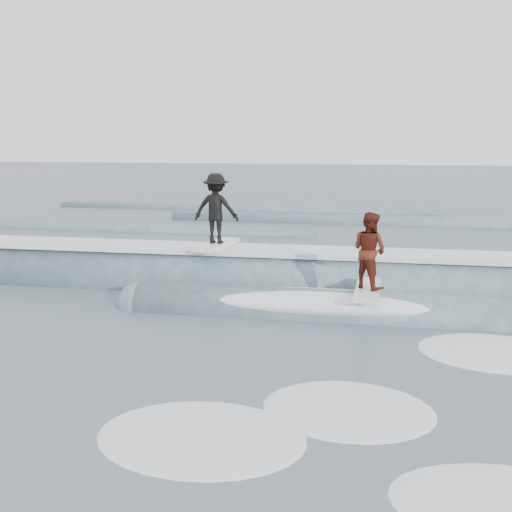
# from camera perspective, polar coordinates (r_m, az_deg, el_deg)

# --- Properties ---
(ground) EXTENTS (160.00, 160.00, 0.00)m
(ground) POSITION_cam_1_polar(r_m,az_deg,el_deg) (10.88, -4.07, -10.37)
(ground) COLOR #3A4A55
(ground) RESTS_ON ground
(breaking_wave) EXTENTS (20.52, 3.83, 2.10)m
(breaking_wave) POSITION_cam_1_polar(r_m,az_deg,el_deg) (15.40, 1.69, -3.47)
(breaking_wave) COLOR #395560
(breaking_wave) RESTS_ON ground
(surfer_black) EXTENTS (1.28, 2.07, 2.02)m
(surfer_black) POSITION_cam_1_polar(r_m,az_deg,el_deg) (15.73, -4.01, 4.55)
(surfer_black) COLOR silver
(surfer_black) RESTS_ON ground
(surfer_red) EXTENTS (1.08, 2.03, 1.85)m
(surfer_red) POSITION_cam_1_polar(r_m,az_deg,el_deg) (13.21, 11.24, 0.18)
(surfer_red) COLOR silver
(surfer_red) RESTS_ON ground
(whitewater) EXTENTS (14.57, 6.79, 0.10)m
(whitewater) POSITION_cam_1_polar(r_m,az_deg,el_deg) (9.20, 7.46, -14.77)
(whitewater) COLOR white
(whitewater) RESTS_ON ground
(far_swells) EXTENTS (36.49, 8.65, 0.80)m
(far_swells) POSITION_cam_1_polar(r_m,az_deg,el_deg) (28.15, -0.18, 3.42)
(far_swells) COLOR #395560
(far_swells) RESTS_ON ground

